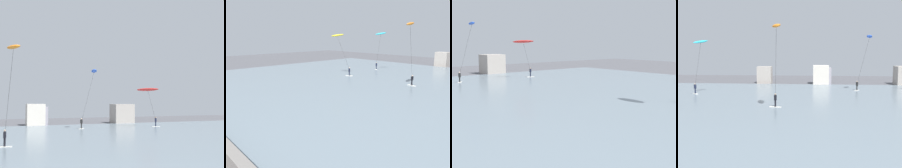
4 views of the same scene
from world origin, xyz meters
The scene contains 5 objects.
water_bay centered at (0.00, 30.75, 0.05)m, with size 84.00×52.00×0.10m, color slate.
far_shore_buildings centered at (4.37, 58.15, 1.86)m, with size 32.53×3.81×3.91m.
kitesurfer_orange centered at (-5.03, 29.40, 8.17)m, with size 2.04×4.46×9.55m.
kitesurfer_red centered at (17.59, 46.86, 5.96)m, with size 4.27×2.59×6.66m.
kitesurfer_blue centered at (7.57, 46.25, 7.98)m, with size 2.91×3.75×9.29m.
Camera 1 is at (-6.25, 0.51, 4.49)m, focal length 49.41 mm.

